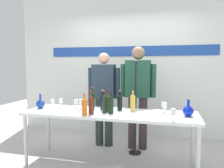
{
  "coord_description": "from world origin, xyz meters",
  "views": [
    {
      "loc": [
        0.8,
        -2.95,
        1.43
      ],
      "look_at": [
        0.0,
        0.15,
        1.16
      ],
      "focal_mm": 35.29,
      "sensor_mm": 36.0,
      "label": 1
    }
  ],
  "objects_px": {
    "wine_bottle_1": "(92,100)",
    "wine_bottle_0": "(91,104)",
    "wine_glass_left_1": "(53,102)",
    "wine_glass_right_2": "(173,112)",
    "wine_bottle_8": "(103,101)",
    "wine_glass_right_0": "(165,106)",
    "presenter_right": "(138,91)",
    "display_table": "(109,116)",
    "wine_bottle_7": "(107,103)",
    "wine_bottle_3": "(84,106)",
    "wine_glass_right_1": "(164,105)",
    "wine_bottle_5": "(120,102)",
    "wine_bottle_2": "(133,102)",
    "decanter_blue_left": "(41,104)",
    "microphone_stand": "(135,123)",
    "wine_glass_left_3": "(61,101)",
    "decanter_blue_right": "(188,111)",
    "wine_bottle_6": "(104,103)",
    "presenter_left": "(104,94)",
    "wine_glass_left_0": "(76,102)",
    "wine_bottle_4": "(111,104)",
    "wine_glass_left_2": "(81,102)"
  },
  "relations": [
    {
      "from": "wine_bottle_0",
      "to": "wine_bottle_6",
      "type": "distance_m",
      "value": 0.2
    },
    {
      "from": "wine_bottle_3",
      "to": "wine_glass_right_1",
      "type": "distance_m",
      "value": 1.12
    },
    {
      "from": "wine_glass_right_1",
      "to": "wine_glass_left_2",
      "type": "bearing_deg",
      "value": -173.23
    },
    {
      "from": "wine_bottle_0",
      "to": "wine_bottle_2",
      "type": "bearing_deg",
      "value": 34.21
    },
    {
      "from": "wine_bottle_2",
      "to": "wine_glass_right_2",
      "type": "distance_m",
      "value": 0.72
    },
    {
      "from": "presenter_right",
      "to": "wine_glass_right_0",
      "type": "bearing_deg",
      "value": -56.6
    },
    {
      "from": "decanter_blue_left",
      "to": "microphone_stand",
      "type": "xyz_separation_m",
      "value": [
        1.39,
        0.52,
        -0.34
      ]
    },
    {
      "from": "wine_bottle_0",
      "to": "wine_glass_left_1",
      "type": "xyz_separation_m",
      "value": [
        -0.66,
        0.14,
        -0.02
      ]
    },
    {
      "from": "wine_glass_left_1",
      "to": "wine_bottle_8",
      "type": "bearing_deg",
      "value": 15.29
    },
    {
      "from": "decanter_blue_left",
      "to": "microphone_stand",
      "type": "bearing_deg",
      "value": 20.46
    },
    {
      "from": "wine_glass_left_3",
      "to": "wine_bottle_1",
      "type": "bearing_deg",
      "value": -2.55
    },
    {
      "from": "wine_bottle_8",
      "to": "wine_glass_left_0",
      "type": "distance_m",
      "value": 0.43
    },
    {
      "from": "wine_bottle_3",
      "to": "wine_glass_right_1",
      "type": "relative_size",
      "value": 2.04
    },
    {
      "from": "wine_glass_right_0",
      "to": "wine_glass_right_2",
      "type": "distance_m",
      "value": 0.37
    },
    {
      "from": "decanter_blue_left",
      "to": "wine_glass_left_0",
      "type": "bearing_deg",
      "value": 15.67
    },
    {
      "from": "presenter_left",
      "to": "wine_glass_left_0",
      "type": "bearing_deg",
      "value": -114.31
    },
    {
      "from": "wine_bottle_1",
      "to": "wine_bottle_7",
      "type": "distance_m",
      "value": 0.25
    },
    {
      "from": "wine_bottle_1",
      "to": "wine_bottle_3",
      "type": "bearing_deg",
      "value": -86.09
    },
    {
      "from": "decanter_blue_left",
      "to": "wine_glass_left_3",
      "type": "relative_size",
      "value": 1.55
    },
    {
      "from": "wine_glass_left_3",
      "to": "decanter_blue_left",
      "type": "bearing_deg",
      "value": -158.29
    },
    {
      "from": "presenter_right",
      "to": "wine_glass_right_0",
      "type": "xyz_separation_m",
      "value": [
        0.46,
        -0.69,
        -0.12
      ]
    },
    {
      "from": "display_table",
      "to": "wine_glass_left_3",
      "type": "relative_size",
      "value": 16.82
    },
    {
      "from": "presenter_right",
      "to": "wine_bottle_5",
      "type": "bearing_deg",
      "value": -107.72
    },
    {
      "from": "presenter_right",
      "to": "wine_bottle_8",
      "type": "height_order",
      "value": "presenter_right"
    },
    {
      "from": "wine_bottle_7",
      "to": "wine_bottle_6",
      "type": "bearing_deg",
      "value": -98.5
    },
    {
      "from": "decanter_blue_left",
      "to": "wine_bottle_0",
      "type": "relative_size",
      "value": 0.7
    },
    {
      "from": "wine_bottle_4",
      "to": "wine_glass_left_0",
      "type": "relative_size",
      "value": 2.31
    },
    {
      "from": "wine_bottle_0",
      "to": "wine_bottle_2",
      "type": "height_order",
      "value": "wine_bottle_2"
    },
    {
      "from": "wine_bottle_1",
      "to": "wine_bottle_0",
      "type": "bearing_deg",
      "value": -73.14
    },
    {
      "from": "wine_bottle_1",
      "to": "wine_bottle_8",
      "type": "xyz_separation_m",
      "value": [
        0.14,
        0.06,
        -0.02
      ]
    },
    {
      "from": "display_table",
      "to": "wine_bottle_7",
      "type": "xyz_separation_m",
      "value": [
        -0.04,
        0.04,
        0.19
      ]
    },
    {
      "from": "microphone_stand",
      "to": "wine_bottle_1",
      "type": "bearing_deg",
      "value": -143.77
    },
    {
      "from": "wine_glass_left_0",
      "to": "wine_glass_right_0",
      "type": "height_order",
      "value": "wine_glass_right_0"
    },
    {
      "from": "wine_bottle_2",
      "to": "wine_glass_left_1",
      "type": "xyz_separation_m",
      "value": [
        -1.17,
        -0.2,
        -0.02
      ]
    },
    {
      "from": "wine_glass_left_1",
      "to": "wine_glass_right_2",
      "type": "distance_m",
      "value": 1.74
    },
    {
      "from": "wine_bottle_6",
      "to": "presenter_left",
      "type": "bearing_deg",
      "value": 106.85
    },
    {
      "from": "wine_bottle_8",
      "to": "wine_glass_right_0",
      "type": "relative_size",
      "value": 1.86
    },
    {
      "from": "wine_bottle_5",
      "to": "wine_glass_right_2",
      "type": "relative_size",
      "value": 1.97
    },
    {
      "from": "presenter_right",
      "to": "wine_bottle_3",
      "type": "relative_size",
      "value": 6.11
    },
    {
      "from": "wine_bottle_6",
      "to": "wine_glass_right_2",
      "type": "xyz_separation_m",
      "value": [
        0.92,
        -0.25,
        -0.03
      ]
    },
    {
      "from": "wine_bottle_6",
      "to": "wine_glass_right_0",
      "type": "distance_m",
      "value": 0.82
    },
    {
      "from": "wine_bottle_4",
      "to": "wine_bottle_8",
      "type": "xyz_separation_m",
      "value": [
        -0.19,
        0.23,
        -0.01
      ]
    },
    {
      "from": "decanter_blue_left",
      "to": "decanter_blue_right",
      "type": "height_order",
      "value": "decanter_blue_left"
    },
    {
      "from": "wine_glass_right_2",
      "to": "wine_glass_left_1",
      "type": "bearing_deg",
      "value": 171.39
    },
    {
      "from": "wine_bottle_4",
      "to": "wine_glass_right_1",
      "type": "xyz_separation_m",
      "value": [
        0.7,
        0.29,
        -0.03
      ]
    },
    {
      "from": "decanter_blue_right",
      "to": "wine_bottle_0",
      "type": "height_order",
      "value": "wine_bottle_0"
    },
    {
      "from": "display_table",
      "to": "wine_glass_right_1",
      "type": "height_order",
      "value": "wine_glass_right_1"
    },
    {
      "from": "wine_glass_left_3",
      "to": "wine_glass_right_1",
      "type": "bearing_deg",
      "value": 3.69
    },
    {
      "from": "wine_glass_right_1",
      "to": "wine_bottle_0",
      "type": "bearing_deg",
      "value": -157.12
    },
    {
      "from": "presenter_left",
      "to": "wine_glass_left_0",
      "type": "xyz_separation_m",
      "value": [
        -0.27,
        -0.6,
        -0.07
      ]
    }
  ]
}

